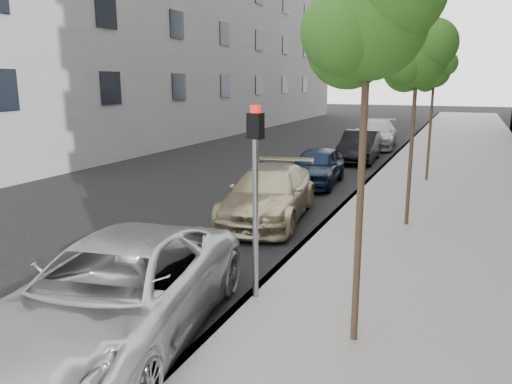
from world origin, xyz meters
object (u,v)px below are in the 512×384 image
Objects in this scene: tree_far at (435,72)px; minivan at (116,293)px; tree_near at (371,20)px; signal_pole at (255,181)px; sedan_rear at (376,134)px; sedan_blue at (317,166)px; sedan_black at (360,146)px; suv at (269,194)px; tree_mid at (419,57)px.

tree_far reaches higher than minivan.
signal_pole is (-1.93, 0.81, -2.37)m from tree_near.
sedan_rear is (-3.64, 22.90, -3.77)m from tree_near.
minivan is 1.35× the size of sedan_blue.
tree_near is at bearing -75.06° from sedan_blue.
minivan reaches higher than sedan_black.
sedan_black is (-3.46, 4.34, -3.38)m from tree_far.
minivan is at bearing -103.21° from tree_far.
sedan_black is at bearing 81.05° from suv.
minivan is 12.37m from sedan_blue.
signal_pole is 0.74× the size of sedan_black.
minivan is at bearing -115.80° from signal_pole.
tree_near is 13.01m from tree_far.
sedan_blue is at bearing -95.22° from sedan_rear.
tree_far reaches higher than signal_pole.
signal_pole is (-1.93, -5.69, -2.20)m from tree_mid.
suv is at bearing -93.95° from sedan_black.
tree_near reaches higher than sedan_rear.
tree_mid reaches higher than sedan_black.
tree_mid is at bearing -54.73° from sedan_blue.
tree_mid reaches higher than minivan.
signal_pole is at bearing 44.90° from minivan.
sedan_black is at bearing 80.67° from minivan.
tree_mid is 5.23m from suv.
signal_pole is at bearing -98.98° from tree_far.
suv is 1.12× the size of sedan_black.
tree_near is 1.19× the size of sedan_black.
tree_near is 0.97× the size of minivan.
tree_near is 1.06× the size of suv.
tree_mid reaches higher than suv.
sedan_black is at bearing 128.56° from tree_far.
sedan_black is at bearing 82.54° from sedan_blue.
tree_near is 18.09m from sedan_black.
sedan_blue is (-0.51, 12.36, -0.07)m from minivan.
sedan_rear is (0.08, 16.87, 0.06)m from suv.
tree_far is at bearing -74.09° from sedan_rear.
sedan_blue is (-3.83, 11.20, -3.86)m from tree_near.
sedan_black is (0.37, 6.14, 0.04)m from sedan_blue.
sedan_black reaches higher than sedan_blue.
sedan_blue is (-3.83, 4.70, -3.69)m from tree_mid.
tree_mid is 11.95m from sedan_black.
tree_far is (-0.00, 13.00, -0.44)m from tree_near.
tree_near reaches higher than suv.
suv is (-0.39, 7.20, -0.04)m from minivan.
tree_mid is 0.93× the size of minivan.
suv is (-1.79, 5.23, -1.46)m from signal_pole.
sedan_blue is at bearing -96.14° from sedan_black.
signal_pole is at bearing -108.70° from tree_mid.
sedan_rear reaches higher than sedan_blue.
tree_mid reaches higher than sedan_blue.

